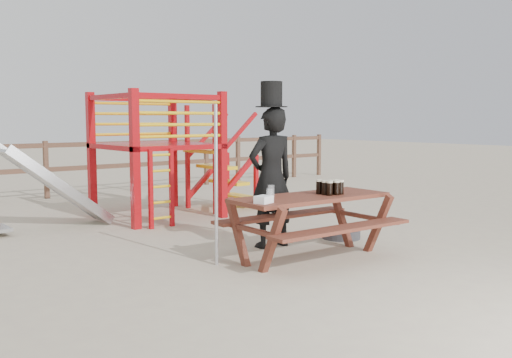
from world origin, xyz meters
TOP-DOWN VIEW (x-y plane):
  - ground at (0.00, 0.00)m, footprint 60.00×60.00m
  - back_fence at (0.00, 7.00)m, footprint 15.09×0.09m
  - playground_fort at (0.12, 3.58)m, footprint 4.71×1.84m
  - picnic_table at (0.16, -0.15)m, footprint 2.00×1.42m
  - man_with_hat at (0.20, 0.61)m, footprint 0.70×0.50m
  - metal_pole at (-0.89, 0.28)m, footprint 0.04×0.04m
  - parasol_base at (1.29, 0.40)m, footprint 0.53×0.53m
  - paper_bag at (-0.66, -0.28)m, footprint 0.21×0.18m
  - stout_pints at (0.41, -0.24)m, footprint 0.26×0.27m
  - empty_glasses at (-0.46, -0.15)m, footprint 0.29×0.31m

SIDE VIEW (x-z plane):
  - ground at x=0.00m, z-range 0.00..0.00m
  - parasol_base at x=1.29m, z-range -0.05..0.17m
  - picnic_table at x=0.16m, z-range 0.10..0.85m
  - back_fence at x=0.00m, z-range 0.14..1.34m
  - paper_bag at x=-0.66m, z-range 0.75..0.83m
  - empty_glasses at x=-0.46m, z-range 0.75..0.90m
  - stout_pints at x=0.41m, z-range 0.75..0.92m
  - metal_pole at x=-0.89m, z-range 0.00..1.81m
  - man_with_hat at x=0.20m, z-range -0.11..2.01m
  - playground_fort at x=0.12m, z-range 0.02..2.12m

